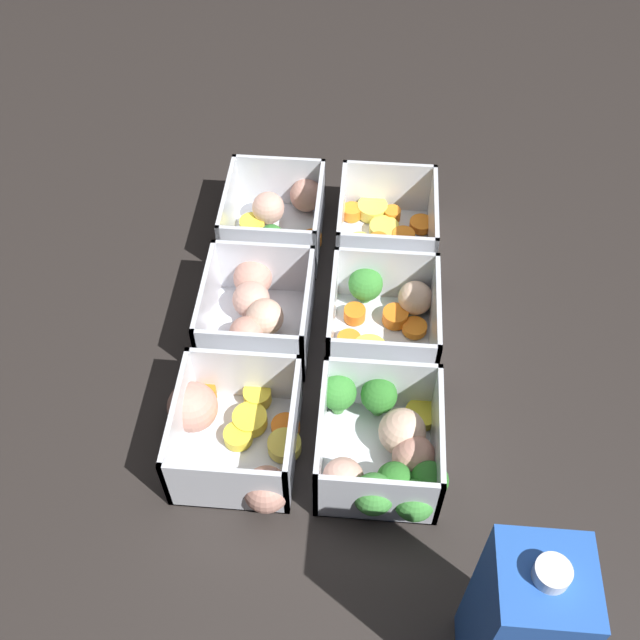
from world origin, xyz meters
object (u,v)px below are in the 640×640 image
at_px(container_near_right, 233,434).
at_px(juice_carton, 519,624).
at_px(container_far_right, 386,450).
at_px(container_far_left, 386,228).
at_px(container_near_center, 255,313).
at_px(container_near_left, 277,218).
at_px(container_far_center, 383,319).

xyz_separation_m(container_near_right, juice_carton, (0.18, 0.25, 0.07)).
height_order(container_near_right, container_far_right, same).
distance_m(container_near_right, container_far_left, 0.34).
height_order(container_near_center, container_near_right, same).
bearing_deg(container_far_left, container_near_left, -90.72).
bearing_deg(container_near_left, container_far_right, 24.40).
xyz_separation_m(container_far_left, container_far_center, (0.15, 0.00, 0.00)).
bearing_deg(container_far_right, container_near_center, -137.38).
distance_m(container_near_left, container_near_center, 0.15).
height_order(container_near_left, container_far_left, same).
relative_size(container_far_center, container_far_right, 1.00).
xyz_separation_m(container_near_center, container_far_left, (-0.15, 0.14, -0.00)).
relative_size(container_near_right, container_far_center, 1.09).
relative_size(container_near_left, container_near_right, 0.91).
bearing_deg(container_near_right, container_far_center, 137.90).
distance_m(container_far_center, juice_carton, 0.36).
height_order(container_near_left, juice_carton, juice_carton).
bearing_deg(container_near_right, container_far_left, 155.19).
relative_size(container_near_left, container_near_center, 0.89).
distance_m(container_near_left, container_far_right, 0.35).
distance_m(container_near_center, container_far_right, 0.22).
relative_size(container_far_center, juice_carton, 0.74).
distance_m(container_near_right, container_far_center, 0.21).
bearing_deg(container_far_left, container_far_center, 0.49).
bearing_deg(container_far_right, container_far_left, -178.51).
relative_size(container_near_center, container_far_left, 1.18).
height_order(container_far_center, container_far_right, same).
bearing_deg(container_far_center, container_near_center, -88.43).
relative_size(container_near_right, container_far_left, 1.16).
bearing_deg(container_far_right, juice_carton, 29.17).
xyz_separation_m(container_far_center, container_far_right, (0.17, 0.01, 0.00)).
xyz_separation_m(container_near_left, container_near_center, (0.15, -0.01, -0.00)).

